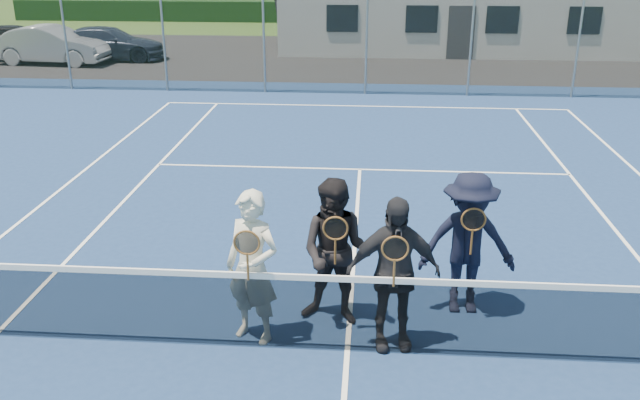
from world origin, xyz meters
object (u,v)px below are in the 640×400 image
object	(u,v)px
car_c	(109,44)
tennis_net	(348,311)
player_a	(253,268)
player_b	(336,253)
player_d	(468,244)
player_c	(393,274)
car_b	(52,45)
car_a	(14,41)

from	to	relation	value
car_c	tennis_net	world-z (taller)	car_c
player_a	player_b	world-z (taller)	same
player_a	player_b	size ratio (longest dim) A/B	1.00
player_d	player_c	bearing A→B (deg)	-137.10
player_a	player_c	size ratio (longest dim) A/B	1.00
car_c	player_b	size ratio (longest dim) A/B	2.36
car_b	player_b	bearing A→B (deg)	-141.60
tennis_net	player_b	xyz separation A→B (m)	(-0.17, 0.66, 0.38)
player_b	player_a	bearing A→B (deg)	-153.70
car_a	tennis_net	world-z (taller)	car_a
player_a	player_d	size ratio (longest dim) A/B	1.00
player_b	player_d	bearing A→B (deg)	13.47
player_b	car_a	bearing A→B (deg)	126.27
car_c	player_c	xyz separation A→B (m)	(10.28, -18.68, 0.31)
player_a	player_c	bearing A→B (deg)	-0.90
player_c	player_a	bearing A→B (deg)	179.10
car_c	player_a	world-z (taller)	player_a
car_c	player_b	distance (m)	20.59
player_a	player_b	xyz separation A→B (m)	(0.91, 0.45, -0.00)
tennis_net	player_a	distance (m)	1.16
car_b	player_a	bearing A→B (deg)	-144.42
tennis_net	car_c	bearing A→B (deg)	117.46
player_a	player_c	distance (m)	1.56
car_c	player_d	size ratio (longest dim) A/B	2.36
player_a	car_c	bearing A→B (deg)	115.05
car_a	tennis_net	xyz separation A→B (m)	(13.49, -18.82, -0.14)
car_a	player_b	xyz separation A→B (m)	(13.33, -18.16, 0.24)
car_a	player_d	world-z (taller)	player_d
car_b	player_b	size ratio (longest dim) A/B	2.32
player_d	player_b	bearing A→B (deg)	-166.53
tennis_net	player_c	world-z (taller)	player_c
car_a	car_b	bearing A→B (deg)	-134.62
car_b	player_d	distance (m)	21.22
car_b	tennis_net	xyz separation A→B (m)	(11.54, -17.86, -0.15)
car_a	player_b	bearing A→B (deg)	-162.14
tennis_net	player_a	xyz separation A→B (m)	(-1.08, 0.20, 0.38)
player_a	car_b	bearing A→B (deg)	120.65
player_b	player_d	distance (m)	1.61
car_a	player_c	xyz separation A→B (m)	(13.97, -18.64, 0.24)
tennis_net	player_b	size ratio (longest dim) A/B	6.49
car_b	player_d	size ratio (longest dim) A/B	2.32
player_c	player_d	distance (m)	1.25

